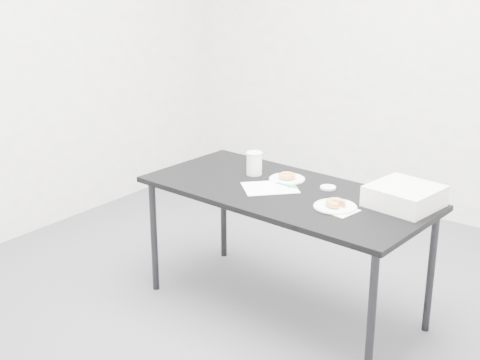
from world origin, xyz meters
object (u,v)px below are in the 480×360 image
Objects in this scene: scorecard at (270,188)px; donut_far at (287,176)px; pen at (287,185)px; plate_near at (335,207)px; coffee_cup at (254,163)px; donut_near at (335,203)px; table at (285,200)px; plate_far at (287,179)px; bakery_box at (405,196)px.

scorecard is 0.18m from donut_far.
pen is 0.61× the size of plate_near.
coffee_cup is (-0.20, -0.04, 0.05)m from donut_far.
scorecard is 0.44m from plate_near.
donut_near reaches higher than plate_near.
scorecard reaches higher than table.
donut_near is at bearing 36.09° from scorecard.
plate_far is 0.64× the size of bakery_box.
plate_far is (-0.07, 0.10, -0.00)m from pen.
bakery_box reaches higher than pen.
plate_far is 0.02m from donut_far.
plate_far is (-0.44, 0.23, -0.00)m from plate_near.
bakery_box is (0.63, 0.10, 0.05)m from pen.
bakery_box is (0.70, 0.00, 0.05)m from plate_far.
donut_far reaches higher than table.
pen is at bearing 160.63° from plate_near.
bakery_box reaches higher than scorecard.
donut_near is at bearing 0.00° from plate_near.
bakery_box is (0.27, 0.23, 0.03)m from donut_near.
scorecard is at bearing -157.57° from bakery_box.
plate_near is 1.07× the size of plate_far.
plate_near is at bearing -27.74° from plate_far.
plate_near reaches higher than plate_far.
bakery_box reaches higher than table.
plate_near is 0.68× the size of bakery_box.
bakery_box is at bearing 40.82° from donut_near.
plate_near is at bearing 36.09° from scorecard.
plate_far is at bearing 0.00° from donut_far.
coffee_cup is 0.42× the size of bakery_box.
scorecard is 0.18m from plate_far.
pen is at bearing -13.18° from coffee_cup.
plate_near is at bearing -19.25° from pen.
donut_near is at bearing -27.74° from donut_far.
scorecard is 1.32× the size of plate_near.
bakery_box is (0.27, 0.23, 0.05)m from plate_near.
donut_near is 0.49m from donut_far.
table is 0.34m from coffee_cup.
table is at bearing 168.44° from plate_near.
plate_far is 0.22m from coffee_cup.
donut_far is (-0.07, 0.10, 0.01)m from pen.
plate_near is (0.37, -0.13, -0.00)m from pen.
bakery_box is at bearing 57.31° from scorecard.
donut_near is 0.35m from bakery_box.
donut_far is at bearing -171.64° from bakery_box.
pen is at bearing -55.90° from donut_far.
coffee_cup is (-0.30, 0.12, 0.12)m from table.
pen reaches higher than plate_near.
bakery_box is (0.70, 0.18, 0.05)m from scorecard.
pen reaches higher than table.
plate_far is at bearing 152.26° from donut_near.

